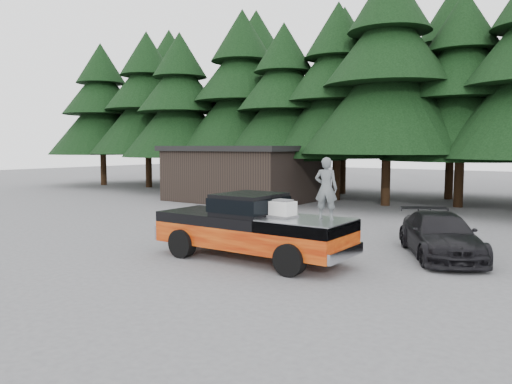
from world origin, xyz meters
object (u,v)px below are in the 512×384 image
Objects in this scene: parked_car at (440,235)px; utility_building at (243,173)px; man_on_bed at (326,188)px; air_compressor at (283,210)px; pickup_truck at (252,237)px.

parked_car is 0.53× the size of utility_building.
utility_building is (-11.91, 12.29, -0.49)m from man_on_bed.
air_compressor is 0.07× the size of utility_building.
utility_building is (-10.78, 12.65, 0.13)m from air_compressor.
parked_car is (2.14, 3.20, -1.51)m from man_on_bed.
air_compressor is at bearing -2.92° from pickup_truck.
man_on_bed reaches higher than pickup_truck.
man_on_bed is 0.37× the size of parked_car.
utility_building is at bearing -60.47° from man_on_bed.
parked_car is (3.27, 3.56, -0.89)m from air_compressor.
pickup_truck is at bearing -52.36° from utility_building.
parked_car is at bearing 52.46° from air_compressor.
utility_building reaches higher than man_on_bed.
parked_car is (4.34, 3.51, -0.02)m from pickup_truck.
pickup_truck is 9.77× the size of air_compressor.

